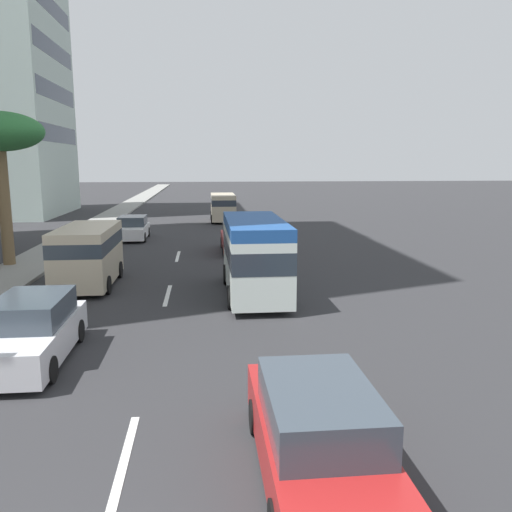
# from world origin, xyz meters

# --- Properties ---
(ground_plane) EXTENTS (198.00, 198.00, 0.00)m
(ground_plane) POSITION_xyz_m (31.50, 0.00, 0.00)
(ground_plane) COLOR #2D2D30
(sidewalk_right) EXTENTS (162.00, 2.64, 0.15)m
(sidewalk_right) POSITION_xyz_m (31.50, 7.16, 0.07)
(sidewalk_right) COLOR gray
(sidewalk_right) RESTS_ON ground_plane
(lane_stripe_near) EXTENTS (3.20, 0.16, 0.01)m
(lane_stripe_near) POSITION_xyz_m (4.46, 0.00, 0.01)
(lane_stripe_near) COLOR silver
(lane_stripe_near) RESTS_ON ground_plane
(lane_stripe_mid) EXTENTS (3.20, 0.16, 0.01)m
(lane_stripe_mid) POSITION_xyz_m (15.83, 0.00, 0.01)
(lane_stripe_mid) COLOR silver
(lane_stripe_mid) RESTS_ON ground_plane
(lane_stripe_far) EXTENTS (3.20, 0.16, 0.01)m
(lane_stripe_far) POSITION_xyz_m (24.20, 0.00, 0.01)
(lane_stripe_far) COLOR silver
(lane_stripe_far) RESTS_ON ground_plane
(van_lead) EXTENTS (5.13, 2.13, 2.33)m
(van_lead) POSITION_xyz_m (40.79, -3.10, 1.33)
(van_lead) COLOR beige
(van_lead) RESTS_ON ground_plane
(van_second) EXTENTS (4.93, 2.20, 2.47)m
(van_second) POSITION_xyz_m (17.73, 3.32, 1.41)
(van_second) COLOR beige
(van_second) RESTS_ON ground_plane
(minibus_third) EXTENTS (6.45, 2.27, 2.93)m
(minibus_third) POSITION_xyz_m (15.59, -3.35, 1.61)
(minibus_third) COLOR silver
(minibus_third) RESTS_ON ground_plane
(car_fourth) EXTENTS (4.16, 1.93, 1.53)m
(car_fourth) POSITION_xyz_m (30.86, 3.25, 0.73)
(car_fourth) COLOR white
(car_fourth) RESTS_ON ground_plane
(car_fifth) EXTENTS (4.56, 1.90, 1.66)m
(car_fifth) POSITION_xyz_m (9.44, 3.02, 0.78)
(car_fifth) COLOR silver
(car_fifth) RESTS_ON ground_plane
(car_sixth) EXTENTS (4.53, 1.89, 1.63)m
(car_sixth) POSITION_xyz_m (25.33, -3.37, 0.77)
(car_sixth) COLOR #A51E1E
(car_sixth) RESTS_ON ground_plane
(car_seventh) EXTENTS (4.80, 1.86, 1.67)m
(car_seventh) POSITION_xyz_m (3.70, -3.17, 0.79)
(car_seventh) COLOR #A51E1E
(car_seventh) RESTS_ON ground_plane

